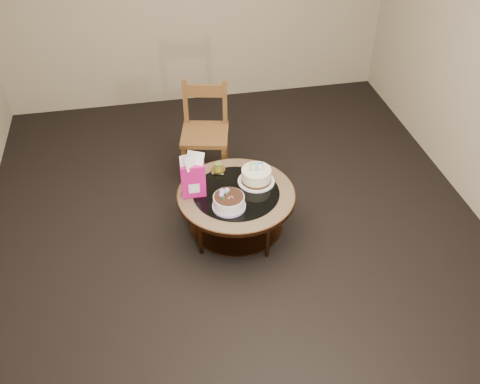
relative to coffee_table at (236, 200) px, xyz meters
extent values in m
plane|color=black|center=(0.00, 0.00, -0.38)|extent=(5.00, 5.00, 0.00)
cylinder|color=#502D17|center=(0.35, 0.20, -0.17)|extent=(0.04, 0.04, 0.42)
cylinder|color=#502D17|center=(-0.20, 0.35, -0.17)|extent=(0.04, 0.04, 0.42)
cylinder|color=#502D17|center=(-0.35, -0.20, -0.17)|extent=(0.04, 0.04, 0.42)
cylinder|color=#502D17|center=(0.20, -0.35, -0.17)|extent=(0.04, 0.04, 0.42)
cylinder|color=#502D17|center=(0.00, 0.00, -0.28)|extent=(0.82, 0.82, 0.02)
cylinder|color=#502D17|center=(0.00, 0.00, 0.05)|extent=(1.02, 1.02, 0.04)
cylinder|color=#856849|center=(0.00, 0.00, 0.07)|extent=(1.00, 1.00, 0.01)
cylinder|color=black|center=(0.00, 0.00, 0.08)|extent=(0.74, 0.74, 0.01)
cylinder|color=#AF96D4|center=(-0.09, -0.18, 0.09)|extent=(0.28, 0.28, 0.02)
cylinder|color=silver|center=(-0.09, -0.18, 0.14)|extent=(0.26, 0.26, 0.11)
cylinder|color=black|center=(-0.09, -0.18, 0.20)|extent=(0.24, 0.24, 0.01)
sphere|color=#AF96D4|center=(-0.14, -0.13, 0.22)|extent=(0.05, 0.05, 0.05)
sphere|color=#AF96D4|center=(-0.10, -0.12, 0.21)|extent=(0.04, 0.04, 0.04)
sphere|color=#AF96D4|center=(-0.15, -0.17, 0.21)|extent=(0.04, 0.04, 0.04)
cone|color=#1F7431|center=(-0.11, -0.15, 0.20)|extent=(0.03, 0.03, 0.02)
cone|color=#1F7431|center=(-0.17, -0.14, 0.20)|extent=(0.04, 0.04, 0.02)
cone|color=#1F7431|center=(-0.08, -0.11, 0.20)|extent=(0.04, 0.04, 0.02)
cone|color=#1F7431|center=(-0.14, -0.20, 0.20)|extent=(0.04, 0.04, 0.02)
cylinder|color=white|center=(0.20, 0.11, 0.09)|extent=(0.32, 0.32, 0.01)
cylinder|color=#412512|center=(0.20, 0.11, 0.10)|extent=(0.26, 0.26, 0.02)
cylinder|color=#F3EACA|center=(0.20, 0.11, 0.16)|extent=(0.26, 0.26, 0.10)
cube|color=#55BF52|center=(0.17, 0.11, 0.25)|extent=(0.05, 0.01, 0.07)
cube|color=white|center=(0.17, 0.11, 0.25)|extent=(0.04, 0.01, 0.06)
cube|color=#4096DA|center=(0.23, 0.11, 0.25)|extent=(0.05, 0.01, 0.07)
cube|color=white|center=(0.23, 0.11, 0.25)|extent=(0.04, 0.01, 0.06)
cube|color=#D2136D|center=(-0.35, 0.05, 0.23)|extent=(0.20, 0.11, 0.31)
cube|color=white|center=(-0.35, 0.05, 0.18)|extent=(0.09, 0.12, 0.09)
cube|color=#DBC65A|center=(-0.10, 0.33, 0.08)|extent=(0.13, 0.13, 0.01)
cylinder|color=gold|center=(-0.10, 0.33, 0.09)|extent=(0.12, 0.12, 0.01)
cylinder|color=olive|center=(-0.10, 0.33, 0.13)|extent=(0.06, 0.06, 0.06)
cylinder|color=black|center=(-0.10, 0.33, 0.17)|extent=(0.00, 0.00, 0.01)
cube|color=brown|center=(-0.14, 0.90, 0.10)|extent=(0.53, 0.53, 0.04)
cube|color=brown|center=(-0.37, 0.76, -0.14)|extent=(0.05, 0.05, 0.48)
cube|color=brown|center=(0.01, 0.67, -0.14)|extent=(0.05, 0.05, 0.48)
cube|color=brown|center=(-0.28, 1.13, -0.14)|extent=(0.05, 0.05, 0.48)
cube|color=brown|center=(0.09, 1.05, -0.14)|extent=(0.05, 0.05, 0.48)
cube|color=brown|center=(-0.28, 1.13, 0.35)|extent=(0.05, 0.05, 0.49)
cube|color=brown|center=(0.09, 1.05, 0.35)|extent=(0.05, 0.05, 0.49)
cube|color=brown|center=(-0.10, 1.09, 0.48)|extent=(0.38, 0.11, 0.13)
camera|label=1|loc=(-0.65, -3.45, 2.96)|focal=40.00mm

